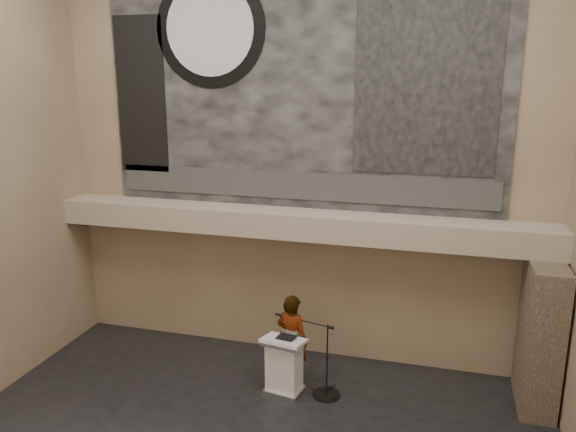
% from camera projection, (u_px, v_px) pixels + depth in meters
% --- Properties ---
extents(wall_back, '(10.00, 0.02, 8.50)m').
position_uv_depth(wall_back, '(299.00, 156.00, 11.20)').
color(wall_back, '#7E6950').
rests_on(wall_back, floor).
extents(soffit, '(10.00, 0.80, 0.50)m').
position_uv_depth(soffit, '(293.00, 223.00, 11.15)').
color(soffit, gray).
rests_on(soffit, wall_back).
extents(sprinkler_left, '(0.04, 0.04, 0.06)m').
position_uv_depth(sprinkler_left, '(218.00, 232.00, 11.59)').
color(sprinkler_left, '#B2893D').
rests_on(sprinkler_left, soffit).
extents(sprinkler_right, '(0.04, 0.04, 0.06)m').
position_uv_depth(sprinkler_right, '(389.00, 245.00, 10.68)').
color(sprinkler_right, '#B2893D').
rests_on(sprinkler_right, soffit).
extents(banner, '(8.00, 0.05, 5.00)m').
position_uv_depth(banner, '(299.00, 81.00, 10.82)').
color(banner, black).
rests_on(banner, wall_back).
extents(banner_text_strip, '(7.76, 0.02, 0.55)m').
position_uv_depth(banner_text_strip, '(298.00, 186.00, 11.29)').
color(banner_text_strip, '#2F2F2F').
rests_on(banner_text_strip, banner).
extents(banner_clock_rim, '(2.30, 0.02, 2.30)m').
position_uv_depth(banner_clock_rim, '(210.00, 29.00, 11.00)').
color(banner_clock_rim, black).
rests_on(banner_clock_rim, banner).
extents(banner_clock_face, '(1.84, 0.02, 1.84)m').
position_uv_depth(banner_clock_face, '(209.00, 28.00, 10.99)').
color(banner_clock_face, silver).
rests_on(banner_clock_face, banner).
extents(banner_building_print, '(2.60, 0.02, 3.60)m').
position_uv_depth(banner_building_print, '(427.00, 76.00, 10.13)').
color(banner_building_print, black).
rests_on(banner_building_print, banner).
extents(banner_brick_print, '(1.10, 0.02, 3.20)m').
position_uv_depth(banner_brick_print, '(141.00, 95.00, 11.74)').
color(banner_brick_print, black).
rests_on(banner_brick_print, banner).
extents(stone_pier, '(0.60, 1.40, 2.70)m').
position_uv_depth(stone_pier, '(540.00, 335.00, 9.91)').
color(stone_pier, '#423528').
rests_on(stone_pier, floor).
extents(lectern, '(0.85, 0.67, 1.14)m').
position_uv_depth(lectern, '(284.00, 365.00, 10.48)').
color(lectern, silver).
rests_on(lectern, floor).
extents(binder, '(0.36, 0.31, 0.04)m').
position_uv_depth(binder, '(286.00, 337.00, 10.34)').
color(binder, black).
rests_on(binder, lectern).
extents(papers, '(0.26, 0.32, 0.00)m').
position_uv_depth(papers, '(280.00, 339.00, 10.30)').
color(papers, white).
rests_on(papers, lectern).
extents(speaker_person, '(0.77, 0.62, 1.83)m').
position_uv_depth(speaker_person, '(292.00, 340.00, 10.68)').
color(speaker_person, silver).
rests_on(speaker_person, floor).
extents(mic_stand, '(1.32, 0.55, 1.43)m').
position_uv_depth(mic_stand, '(325.00, 385.00, 10.46)').
color(mic_stand, black).
rests_on(mic_stand, floor).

